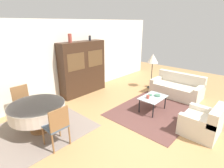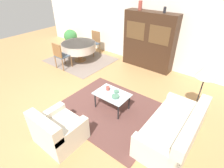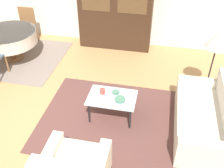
{
  "view_description": "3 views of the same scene",
  "coord_description": "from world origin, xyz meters",
  "px_view_note": "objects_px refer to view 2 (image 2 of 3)",
  "views": [
    {
      "loc": [
        -3.22,
        -1.73,
        2.59
      ],
      "look_at": [
        0.2,
        1.4,
        0.95
      ],
      "focal_mm": 28.0,
      "sensor_mm": 36.0,
      "label": 1
    },
    {
      "loc": [
        3.35,
        -2.17,
        3.0
      ],
      "look_at": [
        1.19,
        0.62,
        0.75
      ],
      "focal_mm": 28.0,
      "sensor_mm": 36.0,
      "label": 2
    },
    {
      "loc": [
        1.92,
        -2.88,
        3.41
      ],
      "look_at": [
        1.19,
        0.62,
        0.75
      ],
      "focal_mm": 42.0,
      "sensor_mm": 36.0,
      "label": 3
    }
  ],
  "objects_px": {
    "armchair": "(58,130)",
    "dining_table": "(79,47)",
    "couch": "(174,131)",
    "cup": "(108,88)",
    "vase_short": "(165,10)",
    "dining_chair_far": "(94,41)",
    "dining_chair_near": "(60,54)",
    "coffee_table": "(112,95)",
    "floor_lamp": "(207,72)",
    "bowl": "(116,96)",
    "potted_plant": "(71,37)",
    "vase_tall": "(140,5)",
    "bowl_small": "(116,91)",
    "display_cabinet": "(149,41)"
  },
  "relations": [
    {
      "from": "armchair",
      "to": "bowl_small",
      "type": "height_order",
      "value": "armchair"
    },
    {
      "from": "couch",
      "to": "cup",
      "type": "distance_m",
      "value": 1.85
    },
    {
      "from": "dining_chair_far",
      "to": "bowl",
      "type": "distance_m",
      "value": 3.89
    },
    {
      "from": "display_cabinet",
      "to": "cup",
      "type": "bearing_deg",
      "value": -83.76
    },
    {
      "from": "couch",
      "to": "cup",
      "type": "xyz_separation_m",
      "value": [
        -1.83,
        0.12,
        0.21
      ]
    },
    {
      "from": "couch",
      "to": "dining_table",
      "type": "distance_m",
      "value": 4.77
    },
    {
      "from": "dining_chair_near",
      "to": "vase_tall",
      "type": "distance_m",
      "value": 3.2
    },
    {
      "from": "couch",
      "to": "bowl",
      "type": "bearing_deg",
      "value": 90.23
    },
    {
      "from": "armchair",
      "to": "cup",
      "type": "bearing_deg",
      "value": 88.63
    },
    {
      "from": "floor_lamp",
      "to": "vase_short",
      "type": "relative_size",
      "value": 7.87
    },
    {
      "from": "couch",
      "to": "vase_short",
      "type": "relative_size",
      "value": 9.62
    },
    {
      "from": "dining_chair_near",
      "to": "floor_lamp",
      "type": "height_order",
      "value": "floor_lamp"
    },
    {
      "from": "dining_table",
      "to": "bowl",
      "type": "bearing_deg",
      "value": -28.19
    },
    {
      "from": "dining_table",
      "to": "dining_chair_near",
      "type": "xyz_separation_m",
      "value": [
        0.0,
        -0.88,
        -0.03
      ]
    },
    {
      "from": "cup",
      "to": "vase_short",
      "type": "height_order",
      "value": "vase_short"
    },
    {
      "from": "floor_lamp",
      "to": "bowl",
      "type": "bearing_deg",
      "value": -144.26
    },
    {
      "from": "couch",
      "to": "potted_plant",
      "type": "bearing_deg",
      "value": 67.4
    },
    {
      "from": "armchair",
      "to": "dining_table",
      "type": "height_order",
      "value": "armchair"
    },
    {
      "from": "dining_chair_near",
      "to": "dining_chair_far",
      "type": "relative_size",
      "value": 1.0
    },
    {
      "from": "couch",
      "to": "dining_table",
      "type": "xyz_separation_m",
      "value": [
        -4.48,
        1.6,
        0.29
      ]
    },
    {
      "from": "dining_table",
      "to": "cup",
      "type": "bearing_deg",
      "value": -29.09
    },
    {
      "from": "cup",
      "to": "vase_short",
      "type": "xyz_separation_m",
      "value": [
        0.11,
        2.66,
        1.54
      ]
    },
    {
      "from": "coffee_table",
      "to": "vase_short",
      "type": "xyz_separation_m",
      "value": [
        -0.07,
        2.73,
        1.64
      ]
    },
    {
      "from": "vase_tall",
      "to": "dining_table",
      "type": "bearing_deg",
      "value": -148.1
    },
    {
      "from": "display_cabinet",
      "to": "dining_table",
      "type": "xyz_separation_m",
      "value": [
        -2.36,
        -1.18,
        -0.4
      ]
    },
    {
      "from": "armchair",
      "to": "dining_table",
      "type": "distance_m",
      "value": 4.03
    },
    {
      "from": "armchair",
      "to": "coffee_table",
      "type": "bearing_deg",
      "value": 81.44
    },
    {
      "from": "dining_chair_far",
      "to": "dining_chair_near",
      "type": "bearing_deg",
      "value": 90.0
    },
    {
      "from": "armchair",
      "to": "dining_chair_near",
      "type": "bearing_deg",
      "value": 140.36
    },
    {
      "from": "couch",
      "to": "dining_chair_far",
      "type": "distance_m",
      "value": 5.13
    },
    {
      "from": "dining_chair_near",
      "to": "bowl_small",
      "type": "bearing_deg",
      "value": -10.54
    },
    {
      "from": "floor_lamp",
      "to": "cup",
      "type": "bearing_deg",
      "value": -152.29
    },
    {
      "from": "potted_plant",
      "to": "display_cabinet",
      "type": "bearing_deg",
      "value": 3.85
    },
    {
      "from": "display_cabinet",
      "to": "floor_lamp",
      "type": "distance_m",
      "value": 2.77
    },
    {
      "from": "dining_table",
      "to": "vase_short",
      "type": "bearing_deg",
      "value": 23.16
    },
    {
      "from": "floor_lamp",
      "to": "vase_tall",
      "type": "distance_m",
      "value": 3.27
    },
    {
      "from": "coffee_table",
      "to": "bowl_small",
      "type": "height_order",
      "value": "bowl_small"
    },
    {
      "from": "dining_chair_near",
      "to": "armchair",
      "type": "bearing_deg",
      "value": -39.64
    },
    {
      "from": "armchair",
      "to": "dining_table",
      "type": "bearing_deg",
      "value": 130.63
    },
    {
      "from": "coffee_table",
      "to": "display_cabinet",
      "type": "relative_size",
      "value": 0.44
    },
    {
      "from": "vase_tall",
      "to": "dining_chair_far",
      "type": "bearing_deg",
      "value": -170.94
    },
    {
      "from": "couch",
      "to": "vase_tall",
      "type": "height_order",
      "value": "vase_tall"
    },
    {
      "from": "dining_chair_near",
      "to": "bowl_small",
      "type": "height_order",
      "value": "dining_chair_near"
    },
    {
      "from": "bowl_small",
      "to": "vase_short",
      "type": "height_order",
      "value": "vase_short"
    },
    {
      "from": "vase_short",
      "to": "bowl_small",
      "type": "bearing_deg",
      "value": -87.42
    },
    {
      "from": "vase_tall",
      "to": "vase_short",
      "type": "relative_size",
      "value": 1.58
    },
    {
      "from": "vase_tall",
      "to": "potted_plant",
      "type": "bearing_deg",
      "value": -175.62
    },
    {
      "from": "dining_chair_far",
      "to": "bowl",
      "type": "relative_size",
      "value": 5.17
    },
    {
      "from": "bowl_small",
      "to": "potted_plant",
      "type": "height_order",
      "value": "potted_plant"
    },
    {
      "from": "dining_chair_far",
      "to": "potted_plant",
      "type": "xyz_separation_m",
      "value": [
        -1.57,
        0.04,
        -0.1
      ]
    }
  ]
}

